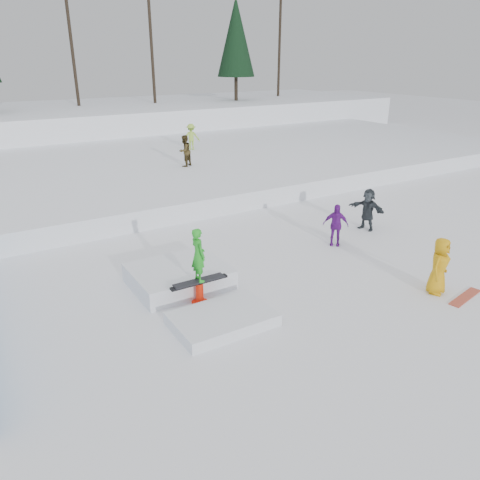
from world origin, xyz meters
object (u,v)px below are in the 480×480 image
walker_olive (185,151)px  walker_ygreen (191,137)px  spectator_yellow (439,266)px  jib_rail_feature (190,285)px  spectator_purple (336,225)px  spectator_dark (368,209)px

walker_olive → walker_ygreen: size_ratio=1.03×
walker_olive → spectator_yellow: walker_olive is taller
walker_ygreen → jib_rail_feature: 17.11m
spectator_purple → spectator_yellow: bearing=-48.9°
walker_olive → jib_rail_feature: 12.54m
spectator_yellow → jib_rail_feature: 6.77m
spectator_yellow → jib_rail_feature: bearing=130.5°
walker_olive → spectator_purple: bearing=64.7°
walker_ygreen → walker_olive: bearing=90.8°
walker_ygreen → spectator_purple: 14.74m
jib_rail_feature → spectator_purple: bearing=6.8°
walker_ygreen → spectator_purple: size_ratio=1.05×
spectator_yellow → spectator_dark: size_ratio=1.02×
walker_olive → spectator_yellow: bearing=63.8°
walker_ygreen → spectator_dark: walker_ygreen is taller
walker_olive → jib_rail_feature: size_ratio=0.36×
walker_olive → walker_ygreen: (2.31, 3.99, -0.02)m
jib_rail_feature → walker_olive: bearing=65.3°
spectator_dark → jib_rail_feature: jib_rail_feature is taller
spectator_purple → spectator_yellow: (0.00, -4.09, 0.07)m
walker_ygreen → spectator_yellow: walker_ygreen is taller
walker_olive → spectator_dark: bearing=76.4°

